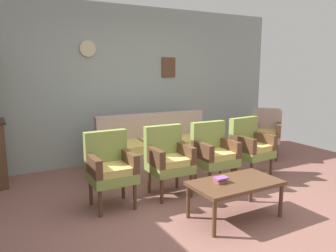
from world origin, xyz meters
name	(u,v)px	position (x,y,z in m)	size (l,w,h in m)	color
ground_plane	(210,216)	(0.00, 0.00, 0.00)	(7.68, 7.68, 0.00)	#84564C
wall_back_with_decor	(122,85)	(0.00, 2.63, 1.35)	(6.40, 0.09, 2.70)	#939E99
floral_couch	(158,151)	(0.25, 1.76, 0.33)	(1.92, 0.91, 0.90)	tan
armchair_by_doorway	(110,166)	(-0.88, 0.81, 0.50)	(0.52, 0.49, 0.90)	#849947
armchair_near_cabinet	(168,157)	(-0.10, 0.80, 0.50)	(0.54, 0.51, 0.90)	#849947
armchair_row_middle	(214,152)	(0.60, 0.75, 0.50)	(0.54, 0.52, 0.90)	#849947
armchair_near_couch_end	(250,145)	(1.33, 0.81, 0.50)	(0.56, 0.53, 0.90)	#849947
wingback_chair_by_fireplace	(266,131)	(2.36, 1.51, 0.50)	(0.71, 0.71, 0.90)	tan
coffee_table	(235,185)	(0.22, -0.16, 0.38)	(1.00, 0.56, 0.42)	brown
book_stack_on_table	(220,180)	(0.05, -0.11, 0.45)	(0.15, 0.11, 0.06)	#915649
floor_vase_by_wall	(260,134)	(2.85, 2.15, 0.28)	(0.20, 0.20, 0.56)	brown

